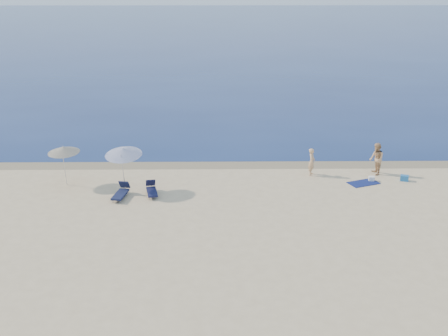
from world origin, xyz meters
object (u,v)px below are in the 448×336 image
object	(u,v)px
blue_cooler	(404,178)
person_right	(376,159)
umbrella_near	(123,152)
person_left	(312,162)

from	to	relation	value
blue_cooler	person_right	bearing A→B (deg)	160.66
person_right	umbrella_near	size ratio (longest dim) A/B	0.72
person_right	person_left	bearing A→B (deg)	-92.82
person_left	person_right	distance (m)	3.83
person_left	blue_cooler	distance (m)	5.36
person_left	person_right	size ratio (longest dim) A/B	0.85
blue_cooler	umbrella_near	size ratio (longest dim) A/B	0.17
person_right	blue_cooler	size ratio (longest dim) A/B	4.15
person_left	umbrella_near	bearing A→B (deg)	118.97
blue_cooler	person_left	bearing A→B (deg)	-172.10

